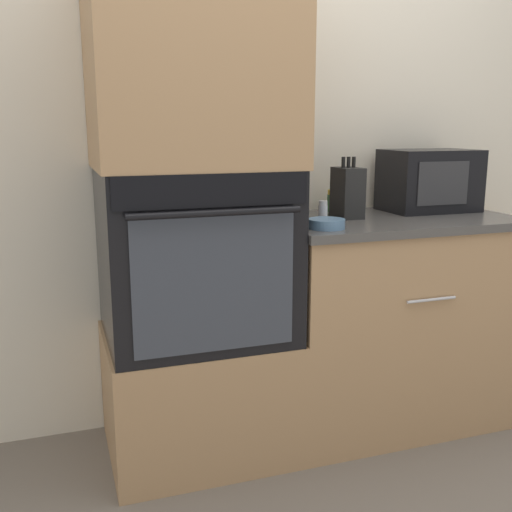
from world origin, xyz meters
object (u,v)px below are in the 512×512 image
(condiment_jar_near, at_px, (293,204))
(microwave, at_px, (429,180))
(bowl, at_px, (327,224))
(wall_oven, at_px, (195,253))
(condiment_jar_far, at_px, (288,211))
(knife_block, at_px, (348,192))
(condiment_jar_back, at_px, (323,212))
(condiment_jar_mid, at_px, (332,201))

(condiment_jar_near, bearing_deg, microwave, -7.94)
(microwave, bearing_deg, bowl, -156.06)
(wall_oven, distance_m, condiment_jar_far, 0.45)
(wall_oven, xyz_separation_m, condiment_jar_far, (0.42, 0.07, 0.14))
(microwave, xyz_separation_m, bowl, (-0.65, -0.29, -0.12))
(knife_block, relative_size, bowl, 1.82)
(condiment_jar_far, relative_size, condiment_jar_back, 0.88)
(condiment_jar_far, bearing_deg, condiment_jar_back, -46.83)
(microwave, bearing_deg, knife_block, -171.02)
(condiment_jar_back, bearing_deg, condiment_jar_far, 133.17)
(microwave, distance_m, bowl, 0.73)
(condiment_jar_far, bearing_deg, microwave, 3.77)
(wall_oven, relative_size, condiment_jar_far, 9.00)
(wall_oven, distance_m, condiment_jar_near, 0.55)
(microwave, xyz_separation_m, knife_block, (-0.45, -0.07, -0.03))
(condiment_jar_mid, bearing_deg, condiment_jar_near, -173.68)
(condiment_jar_near, bearing_deg, knife_block, -41.26)
(wall_oven, xyz_separation_m, condiment_jar_mid, (0.70, 0.23, 0.15))
(wall_oven, height_order, condiment_jar_near, wall_oven)
(bowl, xyz_separation_m, condiment_jar_back, (0.05, 0.13, 0.03))
(microwave, height_order, bowl, microwave)
(knife_block, height_order, bowl, knife_block)
(condiment_jar_near, distance_m, condiment_jar_back, 0.25)
(bowl, distance_m, condiment_jar_back, 0.14)
(knife_block, height_order, condiment_jar_far, knife_block)
(microwave, relative_size, condiment_jar_mid, 4.10)
(condiment_jar_near, xyz_separation_m, condiment_jar_back, (0.03, -0.25, -0.00))
(knife_block, xyz_separation_m, condiment_jar_mid, (0.02, 0.18, -0.06))
(condiment_jar_near, bearing_deg, condiment_jar_mid, 6.32)
(bowl, relative_size, condiment_jar_mid, 1.41)
(bowl, bearing_deg, knife_block, 47.59)
(wall_oven, relative_size, knife_block, 2.73)
(microwave, relative_size, condiment_jar_near, 4.24)
(condiment_jar_near, relative_size, condiment_jar_far, 1.24)
(wall_oven, xyz_separation_m, condiment_jar_back, (0.52, -0.04, 0.14))
(condiment_jar_far, xyz_separation_m, condiment_jar_back, (0.11, -0.11, 0.01))
(microwave, xyz_separation_m, condiment_jar_far, (-0.71, -0.05, -0.10))
(microwave, bearing_deg, condiment_jar_mid, 165.66)
(microwave, bearing_deg, condiment_jar_near, 172.06)
(knife_block, xyz_separation_m, condiment_jar_back, (-0.15, -0.09, -0.06))
(microwave, xyz_separation_m, condiment_jar_mid, (-0.43, 0.11, -0.09))
(condiment_jar_near, xyz_separation_m, condiment_jar_far, (-0.08, -0.14, -0.01))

